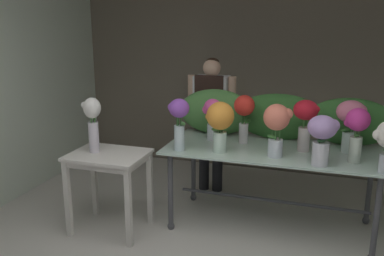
{
  "coord_description": "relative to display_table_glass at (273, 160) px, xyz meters",
  "views": [
    {
      "loc": [
        0.85,
        -2.04,
        2.0
      ],
      "look_at": [
        -0.35,
        1.62,
        1.0
      ],
      "focal_mm": 39.55,
      "sensor_mm": 36.0,
      "label": 1
    }
  ],
  "objects": [
    {
      "name": "ground_plane",
      "position": [
        -0.4,
        -0.08,
        -0.69
      ],
      "size": [
        7.71,
        7.71,
        0.0
      ],
      "primitive_type": "plane",
      "color": "beige"
    },
    {
      "name": "wall_back",
      "position": [
        -0.4,
        1.68,
        0.69
      ],
      "size": [
        5.04,
        0.12,
        2.76
      ],
      "primitive_type": "cube",
      "color": "#706656",
      "rests_on": "ground"
    },
    {
      "name": "wall_left",
      "position": [
        -2.92,
        -0.08,
        0.69
      ],
      "size": [
        0.12,
        3.63,
        2.76
      ],
      "primitive_type": "cube",
      "color": "silver",
      "rests_on": "ground"
    },
    {
      "name": "display_table_glass",
      "position": [
        0.0,
        0.0,
        0.0
      ],
      "size": [
        2.02,
        0.92,
        0.81
      ],
      "color": "#B3D1C1",
      "rests_on": "ground"
    },
    {
      "name": "side_table_white",
      "position": [
        -1.46,
        -0.54,
        -0.02
      ],
      "size": [
        0.7,
        0.55,
        0.78
      ],
      "color": "silver",
      "rests_on": "ground"
    },
    {
      "name": "florist",
      "position": [
        -0.81,
        0.7,
        0.27
      ],
      "size": [
        0.56,
        0.24,
        1.57
      ],
      "color": "#232328",
      "rests_on": "ground"
    },
    {
      "name": "foliage_backdrop",
      "position": [
        0.04,
        0.34,
        0.35
      ],
      "size": [
        2.14,
        0.27,
        0.48
      ],
      "color": "#477F3D",
      "rests_on": "display_table_glass"
    },
    {
      "name": "vase_fuchsia_lilies",
      "position": [
        -0.64,
        0.12,
        0.37
      ],
      "size": [
        0.22,
        0.18,
        0.42
      ],
      "color": "silver",
      "rests_on": "display_table_glass"
    },
    {
      "name": "vase_crimson_dahlias",
      "position": [
        0.27,
        0.02,
        0.42
      ],
      "size": [
        0.24,
        0.22,
        0.48
      ],
      "color": "silver",
      "rests_on": "display_table_glass"
    },
    {
      "name": "vase_sunset_roses",
      "position": [
        -0.46,
        -0.25,
        0.41
      ],
      "size": [
        0.26,
        0.25,
        0.47
      ],
      "color": "silver",
      "rests_on": "display_table_glass"
    },
    {
      "name": "vase_coral_stock",
      "position": [
        0.04,
        -0.23,
        0.41
      ],
      "size": [
        0.25,
        0.23,
        0.48
      ],
      "color": "silver",
      "rests_on": "display_table_glass"
    },
    {
      "name": "vase_magenta_ranunculus",
      "position": [
        0.71,
        -0.17,
        0.41
      ],
      "size": [
        0.21,
        0.2,
        0.47
      ],
      "color": "silver",
      "rests_on": "display_table_glass"
    },
    {
      "name": "vase_scarlet_freesia",
      "position": [
        -0.31,
        0.1,
        0.43
      ],
      "size": [
        0.2,
        0.2,
        0.48
      ],
      "color": "silver",
      "rests_on": "display_table_glass"
    },
    {
      "name": "vase_violet_hydrangea",
      "position": [
        -0.84,
        -0.32,
        0.42
      ],
      "size": [
        0.21,
        0.19,
        0.49
      ],
      "color": "silver",
      "rests_on": "display_table_glass"
    },
    {
      "name": "vase_rosy_peonies",
      "position": [
        0.66,
        0.1,
        0.44
      ],
      "size": [
        0.26,
        0.26,
        0.48
      ],
      "color": "silver",
      "rests_on": "display_table_glass"
    },
    {
      "name": "vase_lilac_snapdragons",
      "position": [
        0.43,
        -0.34,
        0.37
      ],
      "size": [
        0.26,
        0.24,
        0.43
      ],
      "color": "silver",
      "rests_on": "display_table_glass"
    },
    {
      "name": "vase_white_roses_tall",
      "position": [
        -1.6,
        -0.54,
        0.39
      ],
      "size": [
        0.18,
        0.16,
        0.52
      ],
      "color": "silver",
      "rests_on": "side_table_white"
    }
  ]
}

